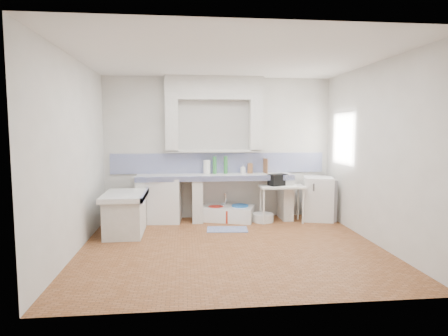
{
  "coord_description": "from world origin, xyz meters",
  "views": [
    {
      "loc": [
        -0.69,
        -5.6,
        1.77
      ],
      "look_at": [
        0.0,
        1.0,
        1.1
      ],
      "focal_mm": 30.54,
      "sensor_mm": 36.0,
      "label": 1
    }
  ],
  "objects": [
    {
      "name": "sink",
      "position": [
        0.12,
        1.68,
        0.12
      ],
      "size": [
        1.16,
        0.86,
        0.25
      ],
      "primitive_type": "cube",
      "rotation": [
        0.0,
        0.0,
        -0.32
      ],
      "color": "white",
      "rests_on": "ground"
    },
    {
      "name": "black_bag",
      "position": [
        1.08,
        1.47,
        0.81
      ],
      "size": [
        0.4,
        0.32,
        0.22
      ],
      "primitive_type": "cube",
      "rotation": [
        0.0,
        0.0,
        0.42
      ],
      "color": "black",
      "rests_on": "side_table"
    },
    {
      "name": "wall_right",
      "position": [
        2.25,
        0.0,
        1.4
      ],
      "size": [
        0.0,
        4.5,
        4.5
      ],
      "primitive_type": "plane",
      "rotation": [
        1.57,
        0.0,
        -1.57
      ],
      "color": "silver",
      "rests_on": "ground"
    },
    {
      "name": "knife_block",
      "position": [
        0.61,
        1.85,
        1.0
      ],
      "size": [
        0.11,
        0.09,
        0.2
      ],
      "primitive_type": "cube",
      "rotation": [
        0.0,
        0.0,
        -0.13
      ],
      "color": "#925E3A",
      "rests_on": "counter_slab"
    },
    {
      "name": "rug",
      "position": [
        0.05,
        0.97,
        0.01
      ],
      "size": [
        0.75,
        0.47,
        0.01
      ],
      "primitive_type": "cube",
      "rotation": [
        0.0,
        0.0,
        -0.09
      ],
      "color": "#324591",
      "rests_on": "ground"
    },
    {
      "name": "peninsula_top",
      "position": [
        -1.7,
        0.9,
        0.66
      ],
      "size": [
        0.7,
        1.1,
        0.08
      ],
      "primitive_type": "cube",
      "color": "white",
      "rests_on": "ground"
    },
    {
      "name": "water_bottle_a",
      "position": [
        0.07,
        1.85,
        0.15
      ],
      "size": [
        0.1,
        0.1,
        0.31
      ],
      "primitive_type": "cylinder",
      "rotation": [
        0.0,
        0.0,
        0.31
      ],
      "color": "silver",
      "rests_on": "ground"
    },
    {
      "name": "counter_pier_left",
      "position": [
        -1.5,
        1.7,
        0.41
      ],
      "size": [
        0.2,
        0.55,
        0.82
      ],
      "primitive_type": "cube",
      "color": "silver",
      "rests_on": "ground"
    },
    {
      "name": "lace_valance",
      "position": [
        2.28,
        1.2,
        1.98
      ],
      "size": [
        0.01,
        0.84,
        0.24
      ],
      "primitive_type": "cube",
      "color": "white",
      "rests_on": "ground"
    },
    {
      "name": "green_bottle_b",
      "position": [
        0.12,
        1.85,
        1.07
      ],
      "size": [
        0.09,
        0.09,
        0.35
      ],
      "primitive_type": "cylinder",
      "rotation": [
        0.0,
        0.0,
        0.18
      ],
      "color": "#327D3B",
      "rests_on": "counter_slab"
    },
    {
      "name": "wall_back",
      "position": [
        0.0,
        2.0,
        1.4
      ],
      "size": [
        4.5,
        0.0,
        4.5
      ],
      "primitive_type": "plane",
      "rotation": [
        1.57,
        0.0,
        0.0
      ],
      "color": "silver",
      "rests_on": "ground"
    },
    {
      "name": "floor",
      "position": [
        0.0,
        0.0,
        0.0
      ],
      "size": [
        4.5,
        4.5,
        0.0
      ],
      "primitive_type": "plane",
      "color": "#925833",
      "rests_on": "ground"
    },
    {
      "name": "peninsula_lip",
      "position": [
        -1.37,
        0.9,
        0.66
      ],
      "size": [
        0.04,
        1.1,
        0.1
      ],
      "primitive_type": "cube",
      "color": "navy",
      "rests_on": "ground"
    },
    {
      "name": "wall_front",
      "position": [
        0.0,
        -2.0,
        1.4
      ],
      "size": [
        4.5,
        0.0,
        4.5
      ],
      "primitive_type": "plane",
      "rotation": [
        -1.57,
        0.0,
        0.0
      ],
      "color": "silver",
      "rests_on": "ground"
    },
    {
      "name": "counter_pier_mid",
      "position": [
        -0.45,
        1.7,
        0.41
      ],
      "size": [
        0.2,
        0.55,
        0.82
      ],
      "primitive_type": "cube",
      "color": "silver",
      "rests_on": "ground"
    },
    {
      "name": "bucket_orange",
      "position": [
        0.13,
        1.52,
        0.12
      ],
      "size": [
        0.31,
        0.31,
        0.24
      ],
      "primitive_type": "cylinder",
      "rotation": [
        0.0,
        0.0,
        -0.22
      ],
      "color": "red",
      "rests_on": "ground"
    },
    {
      "name": "paper_towel",
      "position": [
        -0.25,
        1.85,
        1.04
      ],
      "size": [
        0.18,
        0.18,
        0.27
      ],
      "primitive_type": "cylinder",
      "rotation": [
        0.0,
        0.0,
        0.41
      ],
      "color": "white",
      "rests_on": "counter_slab"
    },
    {
      "name": "green_bottle_a",
      "position": [
        -0.1,
        1.85,
        1.07
      ],
      "size": [
        0.1,
        0.1,
        0.34
      ],
      "primitive_type": "cylinder",
      "rotation": [
        0.0,
        0.0,
        0.42
      ],
      "color": "#327D3B",
      "rests_on": "counter_slab"
    },
    {
      "name": "counter_slab",
      "position": [
        -0.1,
        1.7,
        0.86
      ],
      "size": [
        3.0,
        0.6,
        0.08
      ],
      "primitive_type": "cube",
      "color": "white",
      "rests_on": "ground"
    },
    {
      "name": "peninsula_base",
      "position": [
        -1.7,
        0.9,
        0.31
      ],
      "size": [
        0.6,
        1.0,
        0.62
      ],
      "primitive_type": "cube",
      "color": "silver",
      "rests_on": "ground"
    },
    {
      "name": "alcove_mass",
      "position": [
        -0.1,
        1.88,
        2.58
      ],
      "size": [
        1.9,
        0.25,
        0.45
      ],
      "primitive_type": "cube",
      "color": "silver",
      "rests_on": "ground"
    },
    {
      "name": "water_bottle_b",
      "position": [
        0.23,
        1.85,
        0.14
      ],
      "size": [
        0.08,
        0.08,
        0.28
      ],
      "primitive_type": "cylinder",
      "rotation": [
        0.0,
        0.0,
        -0.05
      ],
      "color": "silver",
      "rests_on": "ground"
    },
    {
      "name": "ceiling",
      "position": [
        0.0,
        0.0,
        2.8
      ],
      "size": [
        4.5,
        4.5,
        0.0
      ],
      "primitive_type": "plane",
      "rotation": [
        3.14,
        0.0,
        0.0
      ],
      "color": "silver",
      "rests_on": "ground"
    },
    {
      "name": "bucket_blue",
      "position": [
        0.38,
        1.64,
        0.15
      ],
      "size": [
        0.38,
        0.38,
        0.31
      ],
      "primitive_type": "cylinder",
      "rotation": [
        0.0,
        0.0,
        -0.19
      ],
      "color": "blue",
      "rests_on": "ground"
    },
    {
      "name": "counter_pier_right",
      "position": [
        1.3,
        1.7,
        0.41
      ],
      "size": [
        0.2,
        0.55,
        0.82
      ],
      "primitive_type": "cube",
      "color": "silver",
      "rests_on": "ground"
    },
    {
      "name": "soap_bottle",
      "position": [
        0.47,
        1.85,
        0.99
      ],
      "size": [
        0.1,
        0.1,
        0.19
      ],
      "primitive_type": "imported",
      "rotation": [
        0.0,
        0.0,
        0.18
      ],
      "color": "white",
      "rests_on": "counter_slab"
    },
    {
      "name": "basin_white",
      "position": [
        0.81,
        1.49,
        0.08
      ],
      "size": [
        0.42,
        0.42,
        0.16
      ],
      "primitive_type": "cylinder",
      "rotation": [
        0.0,
        0.0,
        0.03
      ],
      "color": "white",
      "rests_on": "ground"
    },
    {
      "name": "wall_left",
      "position": [
        -2.25,
        0.0,
        1.4
      ],
      "size": [
        0.0,
        4.5,
        4.5
      ],
      "primitive_type": "plane",
      "rotation": [
        1.57,
        0.0,
        1.57
      ],
      "color": "silver",
      "rests_on": "ground"
    },
    {
      "name": "cutting_board",
      "position": [
        0.92,
        1.85,
        1.05
      ],
      "size": [
        0.05,
        0.22,
        0.3
      ],
      "primitive_type": "cube",
      "rotation": [
        0.0,
        0.0,
        0.16
      ],
      "color": "#925E3A",
      "rests_on": "counter_slab"
    },
    {
      "name": "backsplash",
      "position": [
        0.0,
        1.99,
        1.1
      ],
      "size": [
        4.27,
        0.03,
        0.4
      ],
      "primitive_type": "cube",
      "color": "navy",
      "rests_on": "ground"
    },
    {
      "name": "stove",
      "position": [
        -1.07,
        1.71,
        0.43
      ],
      "size": [
        0.65,
        0.63,
        0.85
      ],
      "primitive_type": "cube",
      "rotation": [
        0.0,
        0.0,
        -0.08
      ],
      "color": "white",
      "rests_on": "ground"
    },
    {
      "name": "fridge",
      "position": [
        1.91,
        1.53,
        0.42
      ],
      "size": [
        0.67,
        0.67,
        0.85
      ],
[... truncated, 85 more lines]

